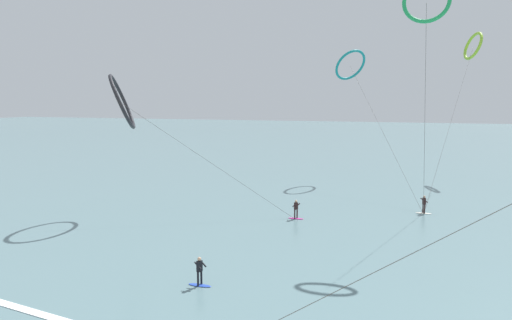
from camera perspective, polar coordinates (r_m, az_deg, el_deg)
The scene contains 9 objects.
sea_water at distance 115.18m, azimuth 12.84°, elevation 2.20°, with size 400.00×200.00×0.08m, color slate.
surfer_ivory at distance 45.24m, azimuth 20.25°, elevation -5.38°, with size 1.40×0.70×1.70m.
surfer_magenta at distance 40.80m, azimuth 5.02°, elevation -6.32°, with size 1.40×0.72×1.70m.
surfer_cobalt at distance 26.90m, azimuth -7.06°, elevation -13.87°, with size 1.40×0.66×1.70m.
kite_charcoal at distance 43.16m, azimuth -16.38°, elevation 6.99°, with size 17.78×5.71×12.90m.
kite_lime at distance 69.74m, azimuth 25.49°, elevation 12.72°, with size 8.00×26.87×19.62m.
kite_emerald at distance 37.50m, azimuth 20.55°, elevation 18.09°, with size 3.51×7.98×19.49m.
kite_teal at distance 62.31m, azimuth 11.73°, elevation 11.53°, with size 11.50×20.34×17.00m.
wave_crest_far at distance 27.30m, azimuth -27.61°, elevation -16.11°, with size 17.99×0.50×0.12m, color white.
Camera 1 is at (9.25, -7.90, 10.68)m, focal length 32.00 mm.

